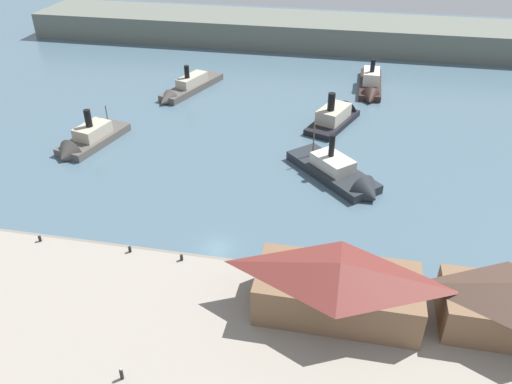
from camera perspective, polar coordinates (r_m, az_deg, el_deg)
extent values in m
plane|color=#476070|center=(77.89, -4.41, -6.28)|extent=(320.00, 320.00, 0.00)
cube|color=gray|center=(62.73, -9.90, -18.25)|extent=(110.00, 36.00, 1.20)
cube|color=slate|center=(74.91, -5.14, -7.67)|extent=(110.00, 0.80, 1.00)
cube|color=brown|center=(65.34, 9.13, -11.19)|extent=(20.21, 9.60, 5.57)
pyramid|color=maroon|center=(62.76, 9.43, -8.64)|extent=(20.62, 10.08, 2.15)
cylinder|color=#232328|center=(60.95, -14.90, -19.24)|extent=(0.40, 0.40, 1.36)
sphere|color=#CCA889|center=(60.34, -15.01, -18.76)|extent=(0.25, 0.25, 0.25)
cylinder|color=black|center=(77.00, -14.03, -6.29)|extent=(0.44, 0.44, 0.90)
cylinder|color=black|center=(83.42, -23.17, -4.86)|extent=(0.44, 0.44, 0.90)
cylinder|color=black|center=(74.08, -8.39, -7.32)|extent=(0.44, 0.44, 0.90)
cube|color=#23282D|center=(96.12, 8.55, 2.30)|extent=(18.68, 18.94, 1.71)
cone|color=#23282D|center=(90.17, 12.58, -0.38)|extent=(6.92, 6.87, 6.21)
cube|color=beige|center=(95.16, 8.65, 3.32)|extent=(8.90, 8.96, 2.21)
cylinder|color=black|center=(94.10, 8.54, 5.20)|extent=(1.08, 1.08, 4.22)
cylinder|color=brown|center=(98.06, 6.52, 5.89)|extent=(0.24, 0.24, 6.64)
cube|color=black|center=(139.94, 12.75, 11.73)|extent=(5.62, 21.09, 1.51)
cone|color=black|center=(130.11, 12.68, 10.14)|extent=(4.95, 3.82, 4.92)
cube|color=silver|center=(139.17, 12.86, 12.61)|extent=(4.11, 7.74, 3.08)
cylinder|color=black|center=(137.18, 13.02, 13.69)|extent=(1.17, 1.17, 3.17)
cube|color=black|center=(116.24, 8.64, 7.76)|extent=(11.84, 17.51, 1.30)
cone|color=black|center=(123.15, 10.29, 9.06)|extent=(6.35, 4.81, 5.67)
cube|color=#B2A893|center=(115.37, 8.73, 8.72)|extent=(7.71, 9.99, 2.95)
cylinder|color=black|center=(112.57, 8.49, 10.02)|extent=(1.58, 1.58, 3.89)
cube|color=#514C47|center=(112.30, -17.77, 5.68)|extent=(10.27, 17.65, 1.60)
cone|color=#514C47|center=(107.17, -20.60, 3.78)|extent=(6.39, 4.30, 5.84)
cube|color=#B2A893|center=(111.46, -17.94, 6.60)|extent=(6.12, 8.33, 2.44)
cylinder|color=black|center=(109.86, -18.40, 7.89)|extent=(1.40, 1.40, 3.61)
cylinder|color=brown|center=(114.26, -16.43, 8.19)|extent=(0.24, 0.24, 4.88)
cube|color=#514C47|center=(135.62, -7.18, 11.65)|extent=(11.84, 21.98, 1.70)
cone|color=#514C47|center=(127.90, -10.10, 10.08)|extent=(5.51, 5.14, 4.48)
cube|color=#B2A893|center=(134.94, -7.23, 12.43)|extent=(6.38, 9.98, 2.24)
cylinder|color=black|center=(132.68, -7.80, 13.27)|extent=(1.26, 1.26, 3.16)
cube|color=#60665B|center=(174.87, 5.34, 17.63)|extent=(180.00, 24.00, 8.00)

